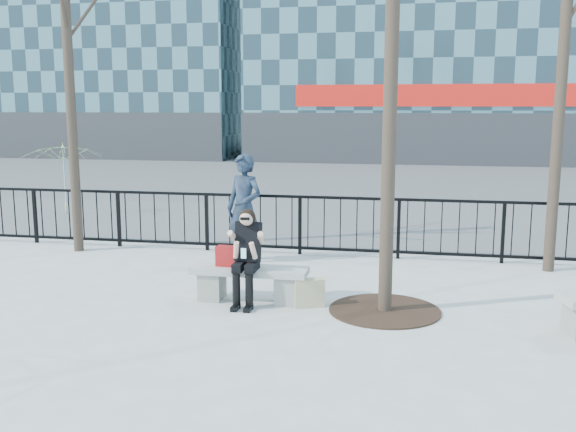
# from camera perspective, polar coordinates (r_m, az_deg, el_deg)

# --- Properties ---
(ground) EXTENTS (120.00, 120.00, 0.00)m
(ground) POSITION_cam_1_polar(r_m,az_deg,el_deg) (9.17, -3.43, -7.54)
(ground) COLOR #999894
(ground) RESTS_ON ground
(street_surface) EXTENTS (60.00, 23.00, 0.01)m
(street_surface) POSITION_cam_1_polar(r_m,az_deg,el_deg) (23.74, 5.58, 3.13)
(street_surface) COLOR #474747
(street_surface) RESTS_ON ground
(railing) EXTENTS (14.00, 0.06, 1.10)m
(railing) POSITION_cam_1_polar(r_m,az_deg,el_deg) (11.89, 0.12, -0.77)
(railing) COLOR black
(railing) RESTS_ON ground
(tree_grate) EXTENTS (1.50, 1.50, 0.02)m
(tree_grate) POSITION_cam_1_polar(r_m,az_deg,el_deg) (8.81, 8.58, -8.29)
(tree_grate) COLOR black
(tree_grate) RESTS_ON ground
(bench_main) EXTENTS (1.65, 0.46, 0.49)m
(bench_main) POSITION_cam_1_polar(r_m,az_deg,el_deg) (9.09, -3.45, -5.73)
(bench_main) COLOR slate
(bench_main) RESTS_ON ground
(seated_woman) EXTENTS (0.50, 0.64, 1.34)m
(seated_woman) POSITION_cam_1_polar(r_m,az_deg,el_deg) (8.85, -3.74, -3.70)
(seated_woman) COLOR black
(seated_woman) RESTS_ON ground
(handbag) EXTENTS (0.36, 0.19, 0.29)m
(handbag) POSITION_cam_1_polar(r_m,az_deg,el_deg) (9.10, -5.30, -3.58)
(handbag) COLOR maroon
(handbag) RESTS_ON bench_main
(shopping_bag) EXTENTS (0.44, 0.29, 0.39)m
(shopping_bag) POSITION_cam_1_polar(r_m,az_deg,el_deg) (8.85, 1.89, -6.84)
(shopping_bag) COLOR beige
(shopping_bag) RESTS_ON ground
(standing_man) EXTENTS (0.82, 0.69, 1.91)m
(standing_man) POSITION_cam_1_polar(r_m,az_deg,el_deg) (11.24, -3.91, 0.67)
(standing_man) COLOR black
(standing_man) RESTS_ON ground
(vendor_umbrella) EXTENTS (2.15, 2.19, 1.82)m
(vendor_umbrella) POSITION_cam_1_polar(r_m,az_deg,el_deg) (17.18, -19.33, 3.14)
(vendor_umbrella) COLOR #F2F436
(vendor_umbrella) RESTS_ON ground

